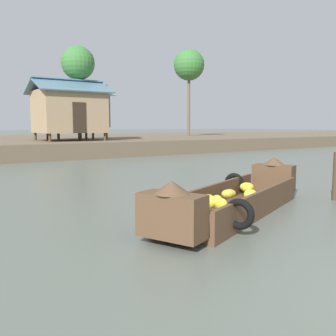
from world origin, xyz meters
name	(u,v)px	position (x,y,z in m)	size (l,w,h in m)	color
ground_plane	(94,186)	(0.00, 10.00, 0.00)	(300.00, 300.00, 0.00)	#596056
banana_boat	(236,198)	(1.05, 5.03, 0.32)	(5.41, 3.05, 0.99)	brown
stilt_house_left	(69,111)	(3.65, 22.39, 2.73)	(4.50, 3.97, 3.80)	#4C3826
stilt_house_mid_left	(76,109)	(4.44, 23.23, 2.87)	(4.28, 3.15, 3.67)	#4C3826
palm_tree_near	(189,66)	(15.95, 26.26, 7.07)	(2.71, 2.71, 7.59)	brown
palm_tree_mid	(78,64)	(4.39, 22.58, 5.66)	(2.10, 2.10, 5.89)	brown
mooring_post	(336,176)	(4.02, 4.67, 0.59)	(0.14, 0.14, 1.17)	#423323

